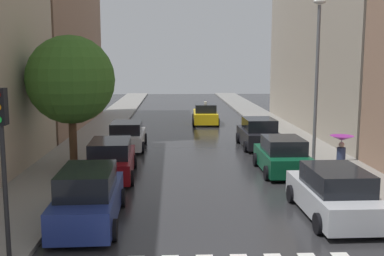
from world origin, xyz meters
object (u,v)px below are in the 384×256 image
object	(u,v)px
parked_car_left_nearest	(89,198)
taxi_midroad	(205,114)
parked_car_right_third	(258,134)
traffic_light_left_corner	(2,136)
parked_car_right_nearest	(334,194)
pedestrian_foreground	(341,148)
street_tree_left	(71,80)
lamp_post_right	(317,72)
parked_car_left_second	(111,160)
parked_car_right_second	(282,156)
parked_car_left_third	(127,136)

from	to	relation	value
parked_car_left_nearest	taxi_midroad	world-z (taller)	parked_car_left_nearest
parked_car_right_third	traffic_light_left_corner	xyz separation A→B (m)	(-9.21, -15.24, 2.48)
parked_car_right_nearest	pedestrian_foreground	bearing A→B (deg)	-23.47
street_tree_left	lamp_post_right	world-z (taller)	lamp_post_right
street_tree_left	parked_car_left_second	bearing A→B (deg)	-36.97
parked_car_left_second	traffic_light_left_corner	distance (m)	9.07
street_tree_left	parked_car_right_third	bearing A→B (deg)	28.25
parked_car_left_second	parked_car_right_second	distance (m)	7.71
pedestrian_foreground	street_tree_left	xyz separation A→B (m)	(-11.68, 2.72, 2.72)
parked_car_right_second	street_tree_left	xyz separation A→B (m)	(-9.62, 0.97, 3.44)
parked_car_left_nearest	traffic_light_left_corner	size ratio (longest dim) A/B	1.11
taxi_midroad	parked_car_right_third	bearing A→B (deg)	-164.89
parked_car_right_nearest	lamp_post_right	xyz separation A→B (m)	(1.56, 7.25, 3.78)
taxi_midroad	lamp_post_right	world-z (taller)	lamp_post_right
parked_car_right_nearest	lamp_post_right	world-z (taller)	lamp_post_right
taxi_midroad	pedestrian_foreground	world-z (taller)	pedestrian_foreground
parked_car_left_nearest	parked_car_right_nearest	xyz separation A→B (m)	(7.91, 0.30, -0.06)
pedestrian_foreground	street_tree_left	distance (m)	12.29
parked_car_left_second	street_tree_left	distance (m)	4.19
parked_car_left_third	traffic_light_left_corner	size ratio (longest dim) A/B	1.01
parked_car_right_nearest	street_tree_left	xyz separation A→B (m)	(-9.90, 6.94, 3.43)
parked_car_left_second	pedestrian_foreground	distance (m)	9.86
parked_car_left_nearest	parked_car_right_nearest	size ratio (longest dim) A/B	1.02
parked_car_left_third	parked_car_right_nearest	distance (m)	14.44
pedestrian_foreground	parked_car_right_third	bearing A→B (deg)	14.34
taxi_midroad	street_tree_left	distance (m)	17.36
parked_car_right_second	taxi_midroad	bearing A→B (deg)	8.23
parked_car_right_second	pedestrian_foreground	xyz separation A→B (m)	(2.06, -1.75, 0.72)
street_tree_left	parked_car_left_third	bearing A→B (deg)	68.87
pedestrian_foreground	traffic_light_left_corner	distance (m)	13.51
street_tree_left	pedestrian_foreground	bearing A→B (deg)	-13.10
parked_car_left_second	parked_car_right_nearest	distance (m)	9.69
traffic_light_left_corner	parked_car_left_second	bearing A→B (deg)	80.35
lamp_post_right	parked_car_left_nearest	bearing A→B (deg)	-141.43
parked_car_right_nearest	parked_car_right_second	distance (m)	5.98
parked_car_left_nearest	lamp_post_right	world-z (taller)	lamp_post_right
parked_car_right_nearest	parked_car_right_third	distance (m)	12.14
parked_car_right_second	traffic_light_left_corner	distance (m)	13.13
taxi_midroad	lamp_post_right	xyz separation A→B (m)	(4.21, -15.08, 3.80)
parked_car_right_second	traffic_light_left_corner	world-z (taller)	traffic_light_left_corner
pedestrian_foreground	street_tree_left	size ratio (longest dim) A/B	0.30
taxi_midroad	traffic_light_left_corner	size ratio (longest dim) A/B	1.05
lamp_post_right	taxi_midroad	bearing A→B (deg)	105.61
parked_car_right_second	traffic_light_left_corner	size ratio (longest dim) A/B	0.95
parked_car_left_second	parked_car_right_third	xyz separation A→B (m)	(7.74, 6.64, 0.03)
parked_car_left_second	street_tree_left	xyz separation A→B (m)	(-1.93, 1.45, 3.43)
parked_car_right_nearest	pedestrian_foreground	distance (m)	4.64
parked_car_right_nearest	pedestrian_foreground	xyz separation A→B (m)	(1.77, 4.23, 0.71)
parked_car_right_second	lamp_post_right	distance (m)	4.41
parked_car_left_nearest	parked_car_right_third	world-z (taller)	parked_car_left_nearest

